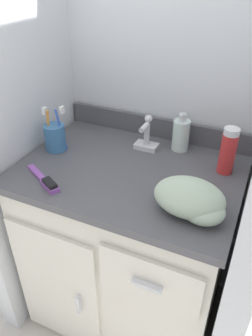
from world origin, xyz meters
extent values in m
plane|color=beige|center=(0.00, 0.00, 0.00)|extent=(6.00, 6.00, 0.00)
cube|color=silver|center=(0.00, 0.34, 1.10)|extent=(0.97, 0.08, 2.20)
cube|color=silver|center=(-0.44, 0.00, 1.10)|extent=(0.08, 0.65, 2.20)
cube|color=silver|center=(0.00, 0.00, 0.38)|extent=(0.76, 0.53, 0.77)
cube|color=silver|center=(-0.18, -0.27, 0.34)|extent=(0.36, 0.02, 0.61)
cube|color=silver|center=(0.19, -0.27, 0.60)|extent=(0.33, 0.02, 0.18)
cube|color=silver|center=(-0.07, -0.29, 0.34)|extent=(0.02, 0.02, 0.09)
cube|color=silver|center=(0.19, -0.29, 0.60)|extent=(0.10, 0.02, 0.01)
cube|color=#4C4C51|center=(0.00, 0.00, 0.78)|extent=(0.79, 0.57, 0.03)
ellipsoid|color=#46464B|center=(0.00, 0.00, 0.71)|extent=(0.32, 0.27, 0.17)
cylinder|color=silver|center=(0.00, 0.00, 0.63)|extent=(0.03, 0.03, 0.01)
cube|color=#4C4C51|center=(0.00, 0.28, 0.84)|extent=(0.79, 0.02, 0.08)
cube|color=silver|center=(0.00, 0.16, 0.81)|extent=(0.09, 0.06, 0.02)
cylinder|color=silver|center=(0.00, 0.16, 0.86)|extent=(0.02, 0.02, 0.08)
cylinder|color=silver|center=(0.00, 0.13, 0.90)|extent=(0.02, 0.06, 0.02)
sphere|color=silver|center=(0.00, 0.18, 0.92)|extent=(0.03, 0.03, 0.03)
cylinder|color=teal|center=(-0.32, 0.01, 0.85)|extent=(0.08, 0.08, 0.10)
cylinder|color=blue|center=(-0.29, 0.02, 0.88)|extent=(0.03, 0.02, 0.16)
cube|color=white|center=(-0.28, 0.02, 0.96)|extent=(0.02, 0.02, 0.03)
cylinder|color=orange|center=(-0.34, 0.00, 0.88)|extent=(0.02, 0.01, 0.16)
cube|color=white|center=(-0.34, 0.00, 0.96)|extent=(0.01, 0.02, 0.03)
cylinder|color=silver|center=(0.12, 0.21, 0.86)|extent=(0.07, 0.07, 0.12)
cylinder|color=silver|center=(0.12, 0.21, 0.93)|extent=(0.03, 0.03, 0.03)
cylinder|color=silver|center=(0.12, 0.20, 0.95)|extent=(0.01, 0.04, 0.01)
cylinder|color=red|center=(0.31, 0.12, 0.87)|extent=(0.05, 0.05, 0.15)
cylinder|color=white|center=(0.31, 0.12, 0.95)|extent=(0.05, 0.05, 0.02)
cube|color=purple|center=(-0.27, -0.17, 0.80)|extent=(0.12, 0.08, 0.01)
cube|color=purple|center=(-0.19, -0.22, 0.80)|extent=(0.08, 0.06, 0.02)
cube|color=black|center=(-0.19, -0.22, 0.82)|extent=(0.07, 0.05, 0.01)
ellipsoid|color=#A8BCA3|center=(0.25, -0.14, 0.85)|extent=(0.21, 0.15, 0.11)
ellipsoid|color=#B0C6AB|center=(0.30, -0.16, 0.83)|extent=(0.13, 0.11, 0.08)
camera|label=1|loc=(0.40, -0.90, 1.44)|focal=35.00mm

